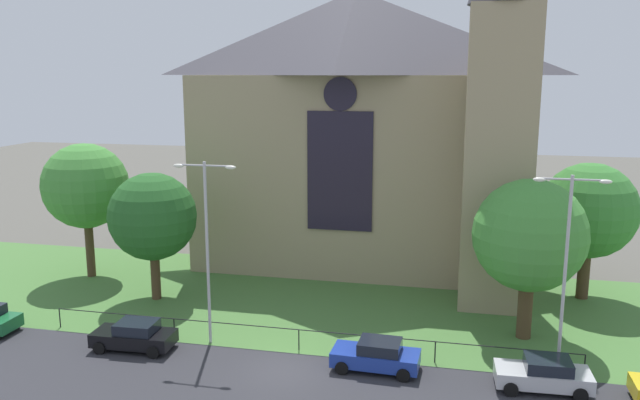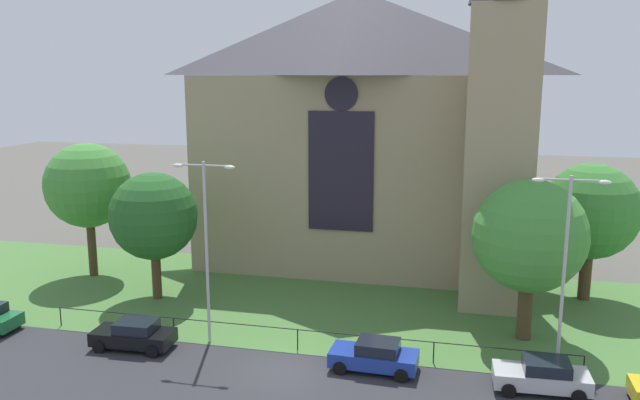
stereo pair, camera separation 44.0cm
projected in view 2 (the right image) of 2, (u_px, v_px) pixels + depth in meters
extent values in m
plane|color=#56544C|center=(326.00, 300.00, 40.44)|extent=(160.00, 160.00, 0.00)
cube|color=#2D2D33|center=(269.00, 390.00, 28.98)|extent=(120.00, 8.00, 0.01)
cube|color=#477538|center=(319.00, 312.00, 38.53)|extent=(120.00, 20.00, 0.01)
cube|color=tan|center=(356.00, 169.00, 48.37)|extent=(22.00, 12.00, 14.00)
pyramid|color=#47444C|center=(358.00, 33.00, 46.42)|extent=(22.00, 12.00, 6.00)
cube|color=black|center=(341.00, 172.00, 42.45)|extent=(4.40, 0.16, 8.00)
cylinder|color=black|center=(341.00, 94.00, 41.46)|extent=(2.20, 0.15, 2.20)
cube|color=tan|center=(499.00, 161.00, 38.11)|extent=(4.00, 4.00, 18.00)
cylinder|color=black|center=(298.00, 330.00, 33.03)|extent=(27.89, 0.05, 0.05)
cylinder|color=black|center=(61.00, 317.00, 36.24)|extent=(0.07, 0.07, 1.10)
cylinder|color=black|center=(174.00, 328.00, 34.69)|extent=(0.06, 0.07, 1.10)
cylinder|color=black|center=(298.00, 340.00, 33.14)|extent=(0.07, 0.07, 1.10)
cylinder|color=black|center=(434.00, 353.00, 31.58)|extent=(0.06, 0.07, 1.10)
cylinder|color=black|center=(584.00, 367.00, 30.03)|extent=(0.07, 0.07, 1.10)
cylinder|color=#4C3823|center=(525.00, 308.00, 34.34)|extent=(0.78, 0.78, 3.49)
sphere|color=#428C38|center=(530.00, 236.00, 33.56)|extent=(6.00, 6.00, 6.00)
cylinder|color=#4C3823|center=(92.00, 246.00, 45.15)|extent=(0.59, 0.59, 4.28)
sphere|color=#428C38|center=(88.00, 185.00, 44.30)|extent=(5.89, 5.89, 5.89)
cylinder|color=#4C3823|center=(585.00, 273.00, 40.37)|extent=(0.75, 0.75, 3.49)
sphere|color=#387F33|center=(591.00, 211.00, 39.59)|extent=(5.97, 5.97, 5.97)
cylinder|color=#4C3823|center=(156.00, 273.00, 40.58)|extent=(0.59, 0.59, 3.32)
sphere|color=#235B23|center=(153.00, 216.00, 39.85)|extent=(5.49, 5.49, 5.49)
cylinder|color=#B2B2B7|center=(207.00, 254.00, 33.28)|extent=(0.16, 0.16, 9.74)
cylinder|color=#B2B2B7|center=(191.00, 165.00, 32.53)|extent=(1.40, 0.10, 0.10)
cylinder|color=#B2B2B7|center=(216.00, 166.00, 32.22)|extent=(1.40, 0.10, 0.10)
ellipsoid|color=white|center=(178.00, 165.00, 32.69)|extent=(0.57, 0.26, 0.20)
ellipsoid|color=white|center=(230.00, 167.00, 32.07)|extent=(0.57, 0.26, 0.20)
cylinder|color=#B2B2B7|center=(564.00, 279.00, 29.37)|extent=(0.16, 0.16, 9.65)
cylinder|color=#B2B2B7|center=(555.00, 179.00, 28.62)|extent=(1.40, 0.10, 0.10)
cylinder|color=#B2B2B7|center=(588.00, 181.00, 28.31)|extent=(1.40, 0.10, 0.10)
ellipsoid|color=white|center=(538.00, 180.00, 28.79)|extent=(0.57, 0.26, 0.20)
ellipsoid|color=white|center=(605.00, 182.00, 28.17)|extent=(0.57, 0.26, 0.20)
cylinder|color=black|center=(16.00, 321.00, 36.23)|extent=(0.64, 0.23, 0.64)
cube|color=black|center=(133.00, 337.00, 33.32)|extent=(4.26, 1.95, 0.70)
cube|color=black|center=(136.00, 326.00, 33.16)|extent=(2.06, 1.67, 0.55)
cylinder|color=black|center=(99.00, 347.00, 32.79)|extent=(0.65, 0.24, 0.64)
cylinder|color=black|center=(116.00, 333.00, 34.52)|extent=(0.65, 0.24, 0.64)
cylinder|color=black|center=(152.00, 352.00, 32.24)|extent=(0.65, 0.24, 0.64)
cylinder|color=black|center=(167.00, 337.00, 33.97)|extent=(0.65, 0.24, 0.64)
cube|color=#1E3899|center=(374.00, 358.00, 30.84)|extent=(4.27, 1.97, 0.70)
cube|color=black|center=(378.00, 346.00, 30.67)|extent=(2.06, 1.68, 0.55)
cylinder|color=black|center=(340.00, 368.00, 30.43)|extent=(0.65, 0.25, 0.64)
cylinder|color=black|center=(348.00, 353.00, 32.14)|extent=(0.65, 0.25, 0.64)
cylinder|color=black|center=(401.00, 376.00, 29.67)|extent=(0.65, 0.25, 0.64)
cylinder|color=black|center=(406.00, 359.00, 31.37)|extent=(0.65, 0.25, 0.64)
cube|color=#B7B7BC|center=(541.00, 378.00, 28.83)|extent=(4.27, 1.98, 0.70)
cube|color=black|center=(546.00, 366.00, 28.67)|extent=(2.07, 1.68, 0.55)
cylinder|color=black|center=(509.00, 391.00, 28.28)|extent=(0.65, 0.25, 0.64)
cylinder|color=black|center=(505.00, 372.00, 30.02)|extent=(0.65, 0.25, 0.64)
cylinder|color=black|center=(579.00, 397.00, 27.75)|extent=(0.65, 0.25, 0.64)
cylinder|color=black|center=(571.00, 378.00, 29.48)|extent=(0.65, 0.25, 0.64)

